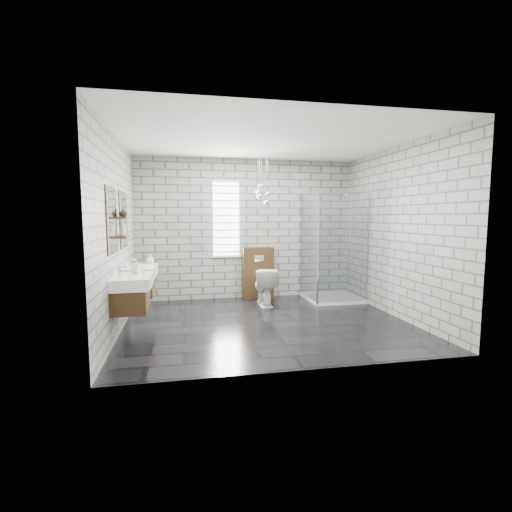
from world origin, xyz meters
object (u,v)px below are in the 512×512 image
object	(u,v)px
vanity_left	(129,283)
shower_enclosure	(330,275)
toilet	(264,286)
vanity_right	(138,272)
cistern_panel	(258,273)

from	to	relation	value
vanity_left	shower_enclosure	distance (m)	3.81
shower_enclosure	toilet	xyz separation A→B (m)	(-1.29, -0.06, -0.17)
vanity_left	vanity_right	bearing A→B (deg)	90.00
vanity_left	cistern_panel	bearing A→B (deg)	46.08
vanity_left	toilet	size ratio (longest dim) A/B	2.32
vanity_left	vanity_right	distance (m)	0.94
vanity_left	toilet	xyz separation A→B (m)	(2.12, 1.62, -0.42)
cistern_panel	toilet	size ratio (longest dim) A/B	1.48
toilet	cistern_panel	bearing A→B (deg)	-87.92
toilet	vanity_right	bearing A→B (deg)	19.99
vanity_right	cistern_panel	size ratio (longest dim) A/B	1.57
vanity_right	shower_enclosure	xyz separation A→B (m)	(3.41, 0.75, -0.25)
vanity_right	toilet	bearing A→B (deg)	17.90
shower_enclosure	vanity_left	bearing A→B (deg)	-153.75
vanity_left	shower_enclosure	size ratio (longest dim) A/B	0.77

